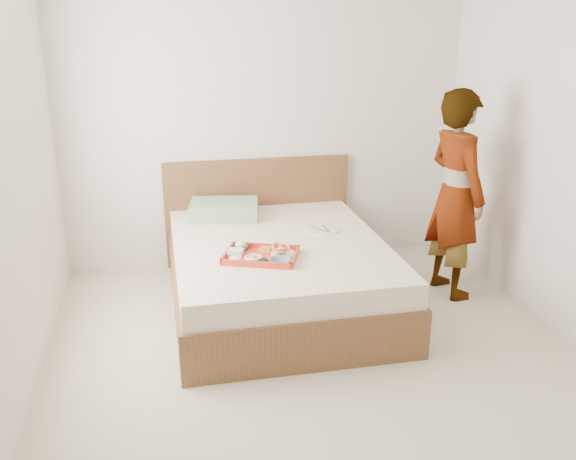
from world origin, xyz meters
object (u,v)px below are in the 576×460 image
(bed, at_px, (279,274))
(person, at_px, (456,195))
(dinner_plate, at_px, (322,230))
(tray, at_px, (261,255))

(bed, height_order, person, person)
(dinner_plate, xyz_separation_m, person, (1.02, -0.19, 0.28))
(bed, relative_size, person, 1.22)
(bed, bearing_deg, dinner_plate, 23.12)
(dinner_plate, bearing_deg, bed, -156.88)
(tray, bearing_deg, bed, 79.59)
(tray, bearing_deg, person, 31.13)
(tray, relative_size, person, 0.31)
(person, bearing_deg, tray, 90.42)
(tray, relative_size, dinner_plate, 1.97)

